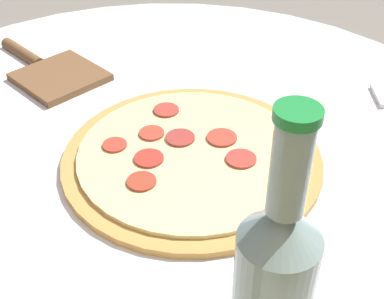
# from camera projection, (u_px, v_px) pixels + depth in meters

# --- Properties ---
(table) EXTENTS (1.05, 1.05, 0.76)m
(table) POSITION_uv_depth(u_px,v_px,m) (164.00, 225.00, 0.88)
(table) COLOR white
(table) RESTS_ON ground_plane
(pizza) EXTENTS (0.36, 0.36, 0.02)m
(pizza) POSITION_uv_depth(u_px,v_px,m) (192.00, 156.00, 0.74)
(pizza) COLOR #C68E47
(pizza) RESTS_ON table
(beer_bottle) EXTENTS (0.07, 0.07, 0.28)m
(beer_bottle) POSITION_uv_depth(u_px,v_px,m) (273.00, 289.00, 0.43)
(beer_bottle) COLOR gray
(beer_bottle) RESTS_ON table
(pizza_paddle) EXTENTS (0.24, 0.22, 0.02)m
(pizza_paddle) POSITION_uv_depth(u_px,v_px,m) (52.00, 72.00, 0.93)
(pizza_paddle) COLOR brown
(pizza_paddle) RESTS_ON table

